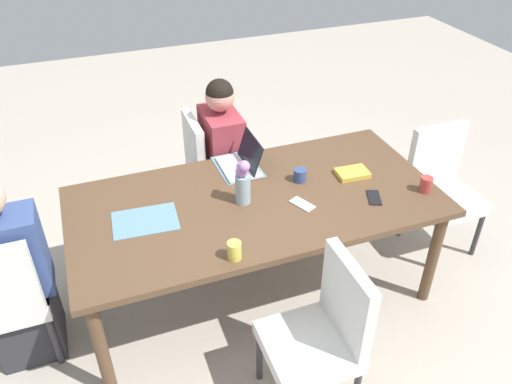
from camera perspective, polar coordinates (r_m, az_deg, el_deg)
ground_plane at (r=3.51m, az=-0.00°, el=-10.77°), size 10.00×10.00×0.00m
dining_table at (r=3.06m, az=-0.00°, el=-1.82°), size 2.19×1.07×0.75m
chair_far_left_near at (r=3.82m, az=-5.06°, el=2.89°), size 0.44×0.44×0.90m
person_far_left_near at (r=3.77m, az=-3.73°, el=3.00°), size 0.36×0.40×1.19m
chair_head_left_left_mid at (r=3.09m, az=-26.40°, el=-10.36°), size 0.44×0.44×0.90m
person_head_left_left_mid at (r=3.12m, az=-25.41°, el=-8.88°), size 0.40×0.36×1.19m
chair_head_right_left_far at (r=3.84m, az=19.95°, el=0.89°), size 0.44×0.44×0.90m
chair_near_right_near at (r=2.64m, az=7.51°, el=-15.09°), size 0.44×0.44×0.90m
flower_vase at (r=2.92m, az=-1.52°, el=1.23°), size 0.09×0.11×0.29m
placemat_far_left_near at (r=3.32m, az=-2.05°, el=2.82°), size 0.27×0.37×0.00m
placemat_head_left_left_mid at (r=2.92m, az=-12.28°, el=-3.15°), size 0.38×0.29×0.00m
laptop_far_left_near at (r=3.29m, az=-1.55°, el=3.32°), size 0.22×0.32×0.21m
coffee_mug_near_left at (r=2.59m, az=-2.43°, el=-6.55°), size 0.07×0.07×0.10m
coffee_mug_near_right at (r=3.17m, az=4.93°, el=1.88°), size 0.08×0.08×0.08m
coffee_mug_centre_left at (r=3.23m, az=18.44°, el=0.80°), size 0.07×0.07×0.10m
book_red_cover at (r=3.29m, az=10.71°, el=2.09°), size 0.21×0.15×0.03m
phone_black at (r=3.11m, az=13.04°, el=-0.61°), size 0.12×0.17×0.01m
phone_silver at (r=2.99m, az=5.19°, el=-1.36°), size 0.13×0.17×0.01m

